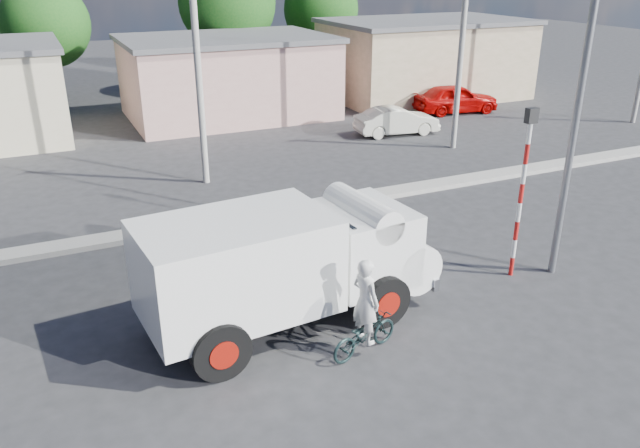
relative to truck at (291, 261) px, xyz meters
name	(u,v)px	position (x,y,z in m)	size (l,w,h in m)	color
ground_plane	(442,332)	(2.80, -1.80, -1.50)	(120.00, 120.00, 0.00)	#2C2C2F
median	(299,208)	(2.80, 6.20, -1.42)	(40.00, 0.80, 0.16)	#99968E
truck	(291,261)	(0.00, 0.00, 0.00)	(6.72, 3.06, 2.70)	black
bicycle	(364,334)	(0.88, -1.76, -1.05)	(0.59, 1.69, 0.89)	#17292A
cyclist	(365,314)	(0.88, -1.76, -0.57)	(0.67, 0.44, 1.85)	silver
car_cream	(397,121)	(10.73, 13.17, -0.86)	(1.36, 3.90, 1.28)	beige
car_red	(456,98)	(15.95, 15.77, -0.73)	(1.80, 4.49, 1.53)	#B40403
traffic_pole	(523,180)	(6.00, -0.30, 1.10)	(0.28, 0.18, 4.36)	red
streetlight	(577,81)	(6.94, -0.60, 3.46)	(2.34, 0.22, 9.00)	slate
building_row	(211,76)	(3.90, 20.20, 0.64)	(37.80, 7.30, 4.44)	beige
tree_row	(116,13)	(0.53, 26.82, 3.33)	(34.13, 7.32, 8.10)	#38281E
utility_poles	(335,60)	(6.05, 10.20, 2.57)	(35.40, 0.24, 8.00)	#99968E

